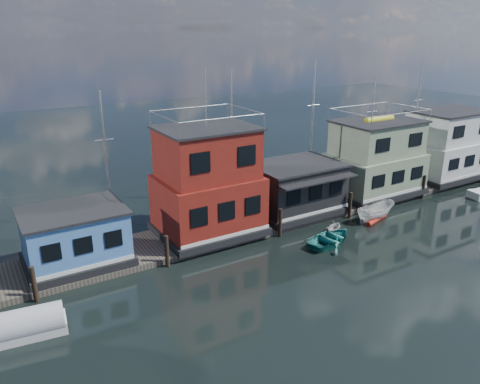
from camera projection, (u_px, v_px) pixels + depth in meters
ground at (417, 275)px, 29.44m from camera, size 160.00×160.00×0.00m
dock at (299, 212)px, 39.06m from camera, size 48.00×5.00×0.40m
houseboat_blue at (75, 237)px, 29.59m from camera, size 6.40×4.90×3.66m
houseboat_red at (208, 184)px, 33.61m from camera, size 7.40×5.90×11.86m
houseboat_dark at (295, 188)px, 38.06m from camera, size 7.40×6.10×4.06m
houseboat_green at (375, 159)px, 42.11m from camera, size 8.40×5.90×7.03m
houseboat_white at (446, 146)px, 47.01m from camera, size 8.40×5.90×6.66m
pilings at (318, 213)px, 36.34m from camera, size 42.28×0.28×2.20m
background_masts at (302, 130)px, 44.45m from camera, size 36.40×0.16×12.00m
red_kayak at (377, 220)px, 37.46m from camera, size 2.79×1.16×0.41m
dinghy_white at (334, 227)px, 35.27m from camera, size 2.52×2.40×1.04m
dinghy_teal at (331, 238)px, 33.62m from camera, size 4.61×3.74×0.84m
tarp_runabout at (24, 326)px, 23.41m from camera, size 4.13×2.06×1.61m
motorboat at (375, 212)px, 37.57m from camera, size 3.80×1.45×1.46m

